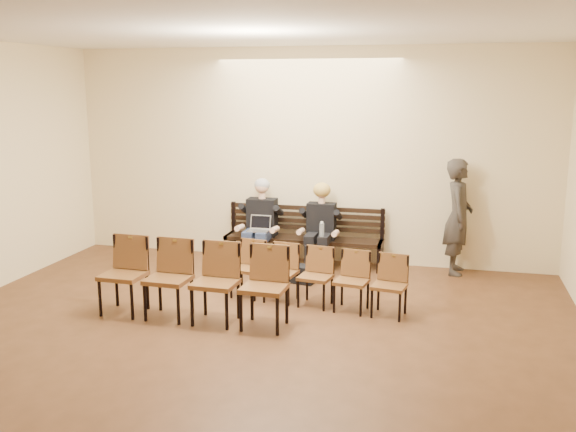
{
  "coord_description": "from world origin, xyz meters",
  "views": [
    {
      "loc": [
        2.25,
        -5.27,
        2.9
      ],
      "look_at": [
        -0.09,
        4.05,
        0.92
      ],
      "focal_mm": 40.0,
      "sensor_mm": 36.0,
      "label": 1
    }
  ],
  "objects_px": {
    "seated_woman": "(320,228)",
    "laptop": "(258,233)",
    "bench": "(303,251)",
    "bag": "(303,274)",
    "water_bottle": "(322,237)",
    "chair_row_front": "(191,282)",
    "chair_row_back": "(315,277)",
    "seated_man": "(260,222)",
    "passerby": "(459,208)"
  },
  "relations": [
    {
      "from": "laptop",
      "to": "bag",
      "type": "distance_m",
      "value": 1.17
    },
    {
      "from": "seated_man",
      "to": "water_bottle",
      "type": "distance_m",
      "value": 1.13
    },
    {
      "from": "bench",
      "to": "bag",
      "type": "xyz_separation_m",
      "value": [
        0.23,
        -0.98,
        -0.09
      ]
    },
    {
      "from": "bench",
      "to": "water_bottle",
      "type": "height_order",
      "value": "water_bottle"
    },
    {
      "from": "bench",
      "to": "chair_row_front",
      "type": "bearing_deg",
      "value": -105.57
    },
    {
      "from": "seated_woman",
      "to": "chair_row_back",
      "type": "xyz_separation_m",
      "value": [
        0.3,
        -1.81,
        -0.25
      ]
    },
    {
      "from": "laptop",
      "to": "chair_row_back",
      "type": "bearing_deg",
      "value": -53.23
    },
    {
      "from": "chair_row_back",
      "to": "seated_woman",
      "type": "bearing_deg",
      "value": 108.14
    },
    {
      "from": "water_bottle",
      "to": "chair_row_back",
      "type": "distance_m",
      "value": 1.53
    },
    {
      "from": "bench",
      "to": "laptop",
      "type": "relative_size",
      "value": 7.66
    },
    {
      "from": "laptop",
      "to": "chair_row_back",
      "type": "distance_m",
      "value": 2.02
    },
    {
      "from": "bag",
      "to": "chair_row_back",
      "type": "height_order",
      "value": "chair_row_back"
    },
    {
      "from": "water_bottle",
      "to": "passerby",
      "type": "xyz_separation_m",
      "value": [
        2.04,
        0.52,
        0.46
      ]
    },
    {
      "from": "bag",
      "to": "seated_woman",
      "type": "bearing_deg",
      "value": 84.67
    },
    {
      "from": "seated_man",
      "to": "water_bottle",
      "type": "relative_size",
      "value": 5.83
    },
    {
      "from": "bench",
      "to": "bag",
      "type": "relative_size",
      "value": 7.34
    },
    {
      "from": "chair_row_front",
      "to": "chair_row_back",
      "type": "height_order",
      "value": "chair_row_front"
    },
    {
      "from": "water_bottle",
      "to": "bench",
      "type": "bearing_deg",
      "value": 133.03
    },
    {
      "from": "seated_woman",
      "to": "bag",
      "type": "bearing_deg",
      "value": -95.33
    },
    {
      "from": "bench",
      "to": "chair_row_back",
      "type": "relative_size",
      "value": 1.08
    },
    {
      "from": "passerby",
      "to": "chair_row_front",
      "type": "bearing_deg",
      "value": 133.71
    },
    {
      "from": "seated_woman",
      "to": "laptop",
      "type": "relative_size",
      "value": 3.8
    },
    {
      "from": "chair_row_front",
      "to": "seated_woman",
      "type": "bearing_deg",
      "value": 69.68
    },
    {
      "from": "bag",
      "to": "chair_row_front",
      "type": "height_order",
      "value": "chair_row_front"
    },
    {
      "from": "bench",
      "to": "water_bottle",
      "type": "bearing_deg",
      "value": -46.97
    },
    {
      "from": "bag",
      "to": "chair_row_back",
      "type": "bearing_deg",
      "value": -68.12
    },
    {
      "from": "chair_row_front",
      "to": "chair_row_back",
      "type": "relative_size",
      "value": 1.0
    },
    {
      "from": "seated_man",
      "to": "laptop",
      "type": "relative_size",
      "value": 4.15
    },
    {
      "from": "bag",
      "to": "laptop",
      "type": "bearing_deg",
      "value": 144.44
    },
    {
      "from": "bag",
      "to": "bench",
      "type": "bearing_deg",
      "value": 102.89
    },
    {
      "from": "laptop",
      "to": "passerby",
      "type": "relative_size",
      "value": 0.16
    },
    {
      "from": "bench",
      "to": "chair_row_front",
      "type": "height_order",
      "value": "chair_row_front"
    },
    {
      "from": "water_bottle",
      "to": "chair_row_front",
      "type": "height_order",
      "value": "chair_row_front"
    },
    {
      "from": "seated_man",
      "to": "chair_row_back",
      "type": "distance_m",
      "value": 2.24
    },
    {
      "from": "laptop",
      "to": "passerby",
      "type": "xyz_separation_m",
      "value": [
        3.09,
        0.45,
        0.46
      ]
    },
    {
      "from": "bench",
      "to": "passerby",
      "type": "bearing_deg",
      "value": 2.36
    },
    {
      "from": "seated_man",
      "to": "laptop",
      "type": "distance_m",
      "value": 0.27
    },
    {
      "from": "water_bottle",
      "to": "bag",
      "type": "xyz_separation_m",
      "value": [
        -0.17,
        -0.57,
        -0.44
      ]
    },
    {
      "from": "bag",
      "to": "passerby",
      "type": "relative_size",
      "value": 0.17
    },
    {
      "from": "chair_row_front",
      "to": "chair_row_back",
      "type": "xyz_separation_m",
      "value": [
        1.39,
        0.89,
        -0.1
      ]
    },
    {
      "from": "bag",
      "to": "water_bottle",
      "type": "bearing_deg",
      "value": 73.73
    },
    {
      "from": "seated_woman",
      "to": "chair_row_back",
      "type": "height_order",
      "value": "seated_woman"
    },
    {
      "from": "chair_row_front",
      "to": "chair_row_back",
      "type": "distance_m",
      "value": 1.65
    },
    {
      "from": "seated_man",
      "to": "bag",
      "type": "height_order",
      "value": "seated_man"
    },
    {
      "from": "seated_woman",
      "to": "chair_row_front",
      "type": "height_order",
      "value": "seated_woman"
    },
    {
      "from": "bag",
      "to": "passerby",
      "type": "xyz_separation_m",
      "value": [
        2.2,
        1.08,
        0.9
      ]
    },
    {
      "from": "passerby",
      "to": "bag",
      "type": "bearing_deg",
      "value": 117.7
    },
    {
      "from": "seated_man",
      "to": "bag",
      "type": "relative_size",
      "value": 3.97
    },
    {
      "from": "laptop",
      "to": "chair_row_front",
      "type": "height_order",
      "value": "chair_row_front"
    },
    {
      "from": "water_bottle",
      "to": "passerby",
      "type": "bearing_deg",
      "value": 14.28
    }
  ]
}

